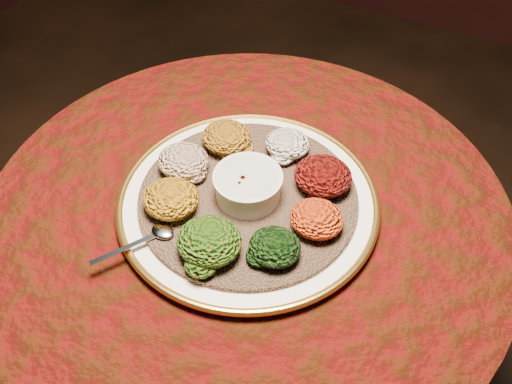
% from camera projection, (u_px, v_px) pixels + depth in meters
% --- Properties ---
extents(table, '(0.96, 0.96, 0.73)m').
position_uv_depth(table, '(248.00, 264.00, 1.16)').
color(table, black).
rests_on(table, ground).
extents(platter, '(0.59, 0.59, 0.02)m').
position_uv_depth(platter, '(248.00, 202.00, 1.02)').
color(platter, white).
rests_on(platter, table).
extents(injera, '(0.47, 0.47, 0.01)m').
position_uv_depth(injera, '(248.00, 198.00, 1.01)').
color(injera, brown).
rests_on(injera, platter).
extents(stew_bowl, '(0.12, 0.12, 0.05)m').
position_uv_depth(stew_bowl, '(248.00, 185.00, 0.99)').
color(stew_bowl, silver).
rests_on(stew_bowl, injera).
extents(spoon, '(0.09, 0.12, 0.01)m').
position_uv_depth(spoon, '(157.00, 234.00, 0.94)').
color(spoon, silver).
rests_on(spoon, injera).
extents(portion_ayib, '(0.08, 0.08, 0.04)m').
position_uv_depth(portion_ayib, '(287.00, 144.00, 1.07)').
color(portion_ayib, silver).
rests_on(portion_ayib, injera).
extents(portion_kitfo, '(0.10, 0.10, 0.05)m').
position_uv_depth(portion_kitfo, '(323.00, 176.00, 1.01)').
color(portion_kitfo, black).
rests_on(portion_kitfo, injera).
extents(portion_tikil, '(0.09, 0.09, 0.04)m').
position_uv_depth(portion_tikil, '(317.00, 219.00, 0.95)').
color(portion_tikil, '#C77710').
rests_on(portion_tikil, injera).
extents(portion_gomen, '(0.09, 0.08, 0.04)m').
position_uv_depth(portion_gomen, '(275.00, 247.00, 0.91)').
color(portion_gomen, black).
rests_on(portion_gomen, injera).
extents(portion_mixveg, '(0.11, 0.10, 0.05)m').
position_uv_depth(portion_mixveg, '(209.00, 241.00, 0.91)').
color(portion_mixveg, '#AF420B').
rests_on(portion_mixveg, injera).
extents(portion_kik, '(0.10, 0.09, 0.05)m').
position_uv_depth(portion_kik, '(171.00, 199.00, 0.97)').
color(portion_kik, '#BA7710').
rests_on(portion_kik, injera).
extents(portion_timatim, '(0.09, 0.09, 0.05)m').
position_uv_depth(portion_timatim, '(183.00, 161.00, 1.04)').
color(portion_timatim, maroon).
rests_on(portion_timatim, injera).
extents(portion_shiro, '(0.10, 0.09, 0.05)m').
position_uv_depth(portion_shiro, '(227.00, 137.00, 1.08)').
color(portion_shiro, '#955A11').
rests_on(portion_shiro, injera).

